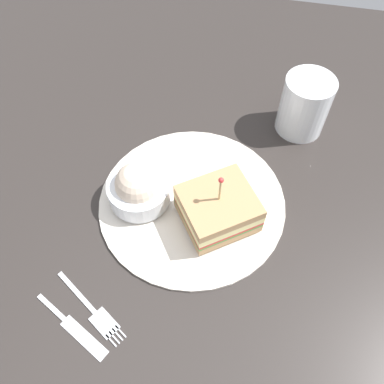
{
  "coord_description": "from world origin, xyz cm",
  "views": [
    {
      "loc": [
        30.67,
        6.33,
        50.2
      ],
      "look_at": [
        0.0,
        0.0,
        2.9
      ],
      "focal_mm": 37.77,
      "sensor_mm": 36.0,
      "label": 1
    }
  ],
  "objects_px": {
    "coleslaw_bowl": "(139,188)",
    "drink_glass": "(304,107)",
    "fork": "(96,314)",
    "knife": "(74,328)",
    "plate": "(192,201)",
    "sandwich_half_center": "(218,209)"
  },
  "relations": [
    {
      "from": "coleslaw_bowl",
      "to": "drink_glass",
      "type": "height_order",
      "value": "drink_glass"
    },
    {
      "from": "coleslaw_bowl",
      "to": "drink_glass",
      "type": "distance_m",
      "value": 0.29
    },
    {
      "from": "coleslaw_bowl",
      "to": "fork",
      "type": "height_order",
      "value": "coleslaw_bowl"
    },
    {
      "from": "coleslaw_bowl",
      "to": "knife",
      "type": "height_order",
      "value": "coleslaw_bowl"
    },
    {
      "from": "plate",
      "to": "sandwich_half_center",
      "type": "relative_size",
      "value": 2.12
    },
    {
      "from": "drink_glass",
      "to": "knife",
      "type": "height_order",
      "value": "drink_glass"
    },
    {
      "from": "coleslaw_bowl",
      "to": "fork",
      "type": "distance_m",
      "value": 0.18
    },
    {
      "from": "plate",
      "to": "drink_glass",
      "type": "xyz_separation_m",
      "value": [
        -0.18,
        0.14,
        0.04
      ]
    },
    {
      "from": "plate",
      "to": "coleslaw_bowl",
      "type": "xyz_separation_m",
      "value": [
        0.01,
        -0.07,
        0.03
      ]
    },
    {
      "from": "plate",
      "to": "fork",
      "type": "xyz_separation_m",
      "value": [
        0.18,
        -0.08,
        -0.0
      ]
    },
    {
      "from": "fork",
      "to": "plate",
      "type": "bearing_deg",
      "value": 155.62
    },
    {
      "from": "coleslaw_bowl",
      "to": "fork",
      "type": "xyz_separation_m",
      "value": [
        0.17,
        -0.01,
        -0.03
      ]
    },
    {
      "from": "plate",
      "to": "fork",
      "type": "bearing_deg",
      "value": -24.38
    },
    {
      "from": "sandwich_half_center",
      "to": "knife",
      "type": "distance_m",
      "value": 0.24
    },
    {
      "from": "sandwich_half_center",
      "to": "drink_glass",
      "type": "height_order",
      "value": "sandwich_half_center"
    },
    {
      "from": "fork",
      "to": "knife",
      "type": "bearing_deg",
      "value": -43.21
    },
    {
      "from": "coleslaw_bowl",
      "to": "fork",
      "type": "bearing_deg",
      "value": -2.89
    },
    {
      "from": "knife",
      "to": "drink_glass",
      "type": "bearing_deg",
      "value": 147.63
    },
    {
      "from": "plate",
      "to": "knife",
      "type": "bearing_deg",
      "value": -26.81
    },
    {
      "from": "plate",
      "to": "fork",
      "type": "distance_m",
      "value": 0.2
    },
    {
      "from": "drink_glass",
      "to": "plate",
      "type": "bearing_deg",
      "value": -37.89
    },
    {
      "from": "sandwich_half_center",
      "to": "knife",
      "type": "bearing_deg",
      "value": -38.26
    }
  ]
}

